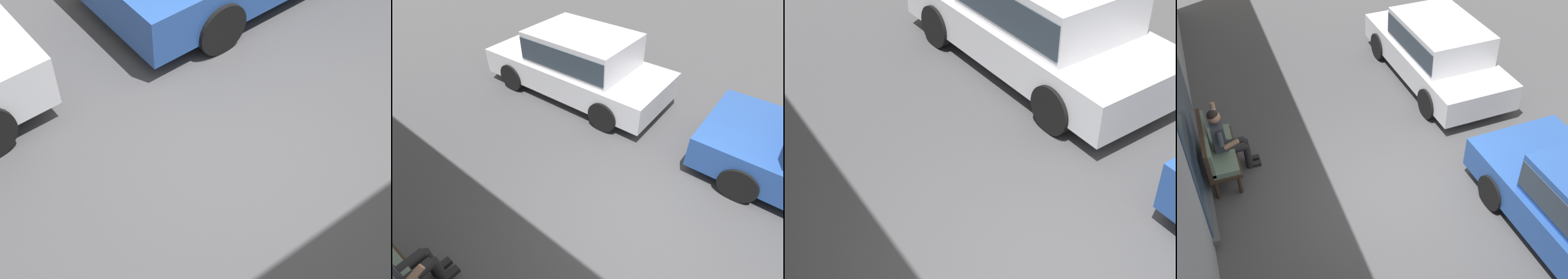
{
  "view_description": "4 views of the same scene",
  "coord_description": "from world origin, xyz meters",
  "views": [
    {
      "loc": [
        2.42,
        2.6,
        4.45
      ],
      "look_at": [
        0.67,
        0.23,
        0.94
      ],
      "focal_mm": 55.0,
      "sensor_mm": 36.0,
      "label": 1
    },
    {
      "loc": [
        -0.92,
        2.6,
        3.92
      ],
      "look_at": [
        1.05,
        0.12,
        1.19
      ],
      "focal_mm": 28.0,
      "sensor_mm": 36.0,
      "label": 2
    },
    {
      "loc": [
        -2.53,
        2.6,
        4.5
      ],
      "look_at": [
        1.15,
        0.14,
        1.01
      ],
      "focal_mm": 55.0,
      "sensor_mm": 36.0,
      "label": 3
    },
    {
      "loc": [
        -5.46,
        2.6,
        6.19
      ],
      "look_at": [
        0.6,
        0.31,
        0.84
      ],
      "focal_mm": 45.0,
      "sensor_mm": 36.0,
      "label": 4
    }
  ],
  "objects": [
    {
      "name": "ground_plane",
      "position": [
        0.0,
        0.0,
        0.0
      ],
      "size": [
        60.0,
        60.0,
        0.0
      ],
      "primitive_type": "plane",
      "color": "#424244"
    }
  ]
}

